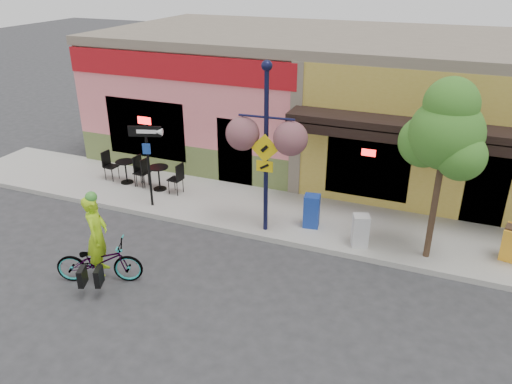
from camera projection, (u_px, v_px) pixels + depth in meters
ground at (289, 257)px, 12.50m from camera, size 90.00×90.00×0.00m
sidewalk at (312, 220)px, 14.15m from camera, size 24.00×3.00×0.15m
curb at (296, 244)px, 12.94m from camera, size 24.00×0.12×0.15m
building at (358, 99)px, 17.86m from camera, size 18.20×8.20×4.50m
bicycle at (99, 261)px, 11.39m from camera, size 2.08×1.38×1.03m
cyclist_rider at (98, 245)px, 11.18m from camera, size 0.69×0.82×1.92m
lamp_post at (266, 151)px, 12.57m from camera, size 1.48×0.67×4.52m
one_way_sign at (149, 167)px, 14.33m from camera, size 0.96×0.49×2.46m
cafe_set_left at (126, 169)px, 16.15m from camera, size 1.68×0.93×0.98m
cafe_set_right at (159, 175)px, 15.66m from camera, size 1.74×0.97×1.01m
newspaper_box_blue at (312, 211)px, 13.48m from camera, size 0.46×0.42×0.92m
newspaper_box_grey at (360, 231)px, 12.57m from camera, size 0.50×0.47×0.85m
street_tree at (440, 172)px, 11.35m from camera, size 2.16×2.16×4.46m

